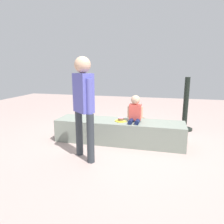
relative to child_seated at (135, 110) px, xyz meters
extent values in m
plane|color=#AC948D|center=(-0.30, 0.02, -0.63)|extent=(12.00, 12.00, 0.00)
cube|color=gray|center=(-0.30, 0.02, -0.42)|extent=(2.37, 0.58, 0.42)
cylinder|color=#131C45|center=(-0.05, -0.09, -0.18)|extent=(0.08, 0.25, 0.08)
cylinder|color=#131C45|center=(0.06, -0.09, -0.18)|extent=(0.08, 0.25, 0.08)
cube|color=#E35247|center=(0.00, 0.02, -0.03)|extent=(0.21, 0.14, 0.28)
sphere|color=#DBAD8C|center=(0.00, 0.02, 0.19)|extent=(0.16, 0.16, 0.16)
cylinder|color=#DBAD8C|center=(-0.12, 0.02, -0.04)|extent=(0.05, 0.05, 0.21)
cylinder|color=#DBAD8C|center=(0.11, 0.02, -0.04)|extent=(0.05, 0.05, 0.21)
cylinder|color=#2F353B|center=(-0.52, -0.91, -0.26)|extent=(0.11, 0.11, 0.74)
cylinder|color=#2F353B|center=(-0.79, -0.69, -0.26)|extent=(0.11, 0.11, 0.74)
cube|color=#595CBA|center=(-0.66, -0.80, 0.39)|extent=(0.36, 0.34, 0.57)
sphere|color=#DBAD8C|center=(-0.66, -0.80, 0.79)|extent=(0.24, 0.24, 0.24)
cylinder|color=#595CBA|center=(-0.53, -0.90, 0.34)|extent=(0.09, 0.09, 0.53)
cylinder|color=#595CBA|center=(-0.79, -0.69, 0.34)|extent=(0.09, 0.09, 0.53)
cylinder|color=yellow|center=(-0.26, -0.01, -0.21)|extent=(0.22, 0.22, 0.01)
cylinder|color=olive|center=(-0.26, -0.01, -0.18)|extent=(0.10, 0.10, 0.05)
cylinder|color=pink|center=(-0.26, -0.01, -0.15)|extent=(0.10, 0.10, 0.01)
cube|color=silver|center=(-0.20, -0.02, -0.20)|extent=(0.11, 0.04, 0.00)
cube|color=#B259BF|center=(-1.15, 0.82, -0.51)|extent=(0.20, 0.10, 0.25)
torus|color=white|center=(-1.19, 0.82, -0.38)|extent=(0.08, 0.01, 0.08)
torus|color=white|center=(-1.10, 0.82, -0.38)|extent=(0.08, 0.01, 0.08)
cylinder|color=black|center=(0.97, 1.14, -0.61)|extent=(0.36, 0.36, 0.04)
cylinder|color=black|center=(0.97, 1.14, -0.02)|extent=(0.11, 0.11, 1.14)
cylinder|color=silver|center=(0.44, 1.02, -0.56)|extent=(0.07, 0.07, 0.14)
cone|color=silver|center=(0.44, 1.02, -0.48)|extent=(0.06, 0.06, 0.03)
cylinder|color=white|center=(0.44, 1.02, -0.46)|extent=(0.03, 0.03, 0.01)
cylinder|color=silver|center=(-0.43, 0.96, -0.54)|extent=(0.07, 0.07, 0.18)
cone|color=silver|center=(-0.43, 0.96, -0.44)|extent=(0.06, 0.06, 0.03)
cylinder|color=blue|center=(-0.43, 0.96, -0.42)|extent=(0.03, 0.03, 0.02)
cylinder|color=red|center=(0.39, 1.41, -0.58)|extent=(0.09, 0.09, 0.11)
cube|color=white|center=(0.72, 0.60, -0.56)|extent=(0.38, 0.32, 0.15)
cube|color=black|center=(-0.58, 0.56, -0.51)|extent=(0.27, 0.12, 0.24)
torus|color=black|center=(-0.58, 0.56, -0.39)|extent=(0.20, 0.01, 0.20)
cube|color=brown|center=(-0.07, 1.16, -0.53)|extent=(0.30, 0.13, 0.20)
torus|color=brown|center=(-0.07, 1.16, -0.43)|extent=(0.22, 0.01, 0.22)
camera|label=1|loc=(0.48, -3.59, 0.76)|focal=32.95mm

